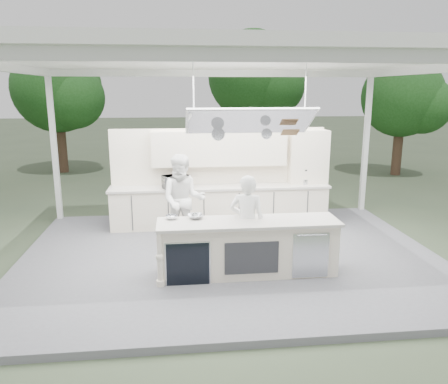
{
  "coord_description": "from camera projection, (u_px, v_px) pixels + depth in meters",
  "views": [
    {
      "loc": [
        -1.0,
        -7.91,
        3.25
      ],
      "look_at": [
        -0.08,
        0.4,
        1.28
      ],
      "focal_mm": 35.0,
      "sensor_mm": 36.0,
      "label": 1
    }
  ],
  "objects": [
    {
      "name": "tree_cluster",
      "position": [
        196.0,
        88.0,
        17.18
      ],
      "size": [
        19.55,
        9.4,
        5.85
      ],
      "color": "#472E23",
      "rests_on": "ground"
    },
    {
      "name": "back_wall_unit",
      "position": [
        238.0,
        162.0,
        10.23
      ],
      "size": [
        5.05,
        0.48,
        2.25
      ],
      "color": "white",
      "rests_on": "stage_deck"
    },
    {
      "name": "sous_chef",
      "position": [
        183.0,
        200.0,
        8.81
      ],
      "size": [
        0.95,
        0.76,
        1.88
      ],
      "primitive_type": "imported",
      "rotation": [
        0.0,
        0.0,
        -0.06
      ],
      "color": "white",
      "rests_on": "stage_deck"
    },
    {
      "name": "head_chef",
      "position": [
        247.0,
        223.0,
        7.62
      ],
      "size": [
        0.71,
        0.57,
        1.7
      ],
      "primitive_type": "imported",
      "rotation": [
        0.0,
        0.0,
        2.85
      ],
      "color": "white",
      "rests_on": "stage_deck"
    },
    {
      "name": "toaster_oven",
      "position": [
        176.0,
        182.0,
        9.76
      ],
      "size": [
        0.66,
        0.57,
        0.31
      ],
      "primitive_type": "imported",
      "rotation": [
        0.0,
        0.0,
        0.41
      ],
      "color": "#BBBEC2",
      "rests_on": "back_counter"
    },
    {
      "name": "ground",
      "position": [
        230.0,
        260.0,
        8.5
      ],
      "size": [
        90.0,
        90.0,
        0.0
      ],
      "primitive_type": "plane",
      "color": "#3E4A33",
      "rests_on": "ground"
    },
    {
      "name": "demo_island",
      "position": [
        247.0,
        247.0,
        7.5
      ],
      "size": [
        3.1,
        0.79,
        0.95
      ],
      "color": "white",
      "rests_on": "stage_deck"
    },
    {
      "name": "stage_deck",
      "position": [
        230.0,
        257.0,
        8.49
      ],
      "size": [
        8.0,
        6.0,
        0.12
      ],
      "primitive_type": "cube",
      "color": "#5D5D62",
      "rests_on": "ground"
    },
    {
      "name": "tent",
      "position": [
        231.0,
        62.0,
        7.64
      ],
      "size": [
        8.2,
        6.2,
        3.86
      ],
      "color": "white",
      "rests_on": "ground"
    },
    {
      "name": "bowl_large",
      "position": [
        196.0,
        217.0,
        7.54
      ],
      "size": [
        0.33,
        0.33,
        0.07
      ],
      "primitive_type": "imported",
      "rotation": [
        0.0,
        0.0,
        0.24
      ],
      "color": "silver",
      "rests_on": "demo_island"
    },
    {
      "name": "bowl_small",
      "position": [
        172.0,
        217.0,
        7.5
      ],
      "size": [
        0.23,
        0.23,
        0.06
      ],
      "primitive_type": "imported",
      "rotation": [
        0.0,
        0.0,
        -0.14
      ],
      "color": "silver",
      "rests_on": "demo_island"
    },
    {
      "name": "back_counter",
      "position": [
        220.0,
        205.0,
        10.2
      ],
      "size": [
        5.08,
        0.72,
        0.95
      ],
      "color": "white",
      "rests_on": "stage_deck"
    }
  ]
}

